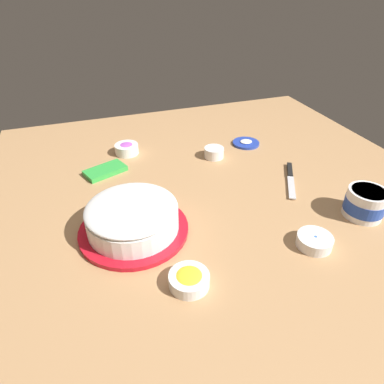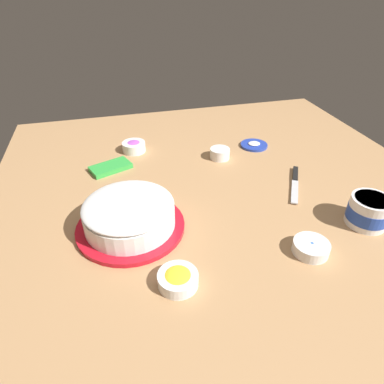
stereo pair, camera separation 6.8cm
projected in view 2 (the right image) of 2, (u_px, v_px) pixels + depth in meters
name	position (u px, v px, depth m)	size (l,w,h in m)	color
ground_plane	(220.00, 188.00, 1.14)	(1.54, 1.54, 0.00)	tan
frosted_cake	(129.00, 216.00, 0.94)	(0.31, 0.31, 0.10)	red
frosting_tub	(369.00, 211.00, 0.96)	(0.12, 0.12, 0.09)	white
frosting_tub_lid	(254.00, 145.00, 1.40)	(0.11, 0.11, 0.02)	#233DAD
spreading_knife	(295.00, 181.00, 1.17)	(0.13, 0.21, 0.01)	silver
sprinkle_bowl_yellow	(178.00, 279.00, 0.79)	(0.10, 0.10, 0.04)	white
sprinkle_bowl_rainbow	(134.00, 146.00, 1.36)	(0.09, 0.09, 0.04)	white
sprinkle_bowl_blue	(311.00, 247.00, 0.88)	(0.10, 0.10, 0.03)	white
sprinkle_bowl_green	(220.00, 153.00, 1.31)	(0.08, 0.08, 0.04)	white
candy_box_lower	(111.00, 167.00, 1.24)	(0.15, 0.08, 0.02)	green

